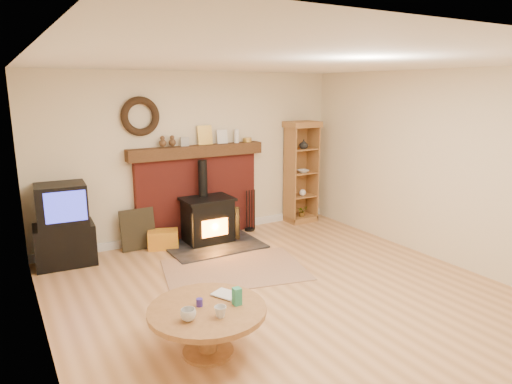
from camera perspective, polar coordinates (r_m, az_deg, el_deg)
ground at (r=5.33m, az=4.62°, el=-13.33°), size 5.50×5.50×0.00m
room_shell at (r=4.89m, az=4.17°, el=5.38°), size 5.02×5.52×2.61m
chimney_breast at (r=7.30m, az=-7.31°, el=0.52°), size 2.20×0.22×1.78m
wood_stove at (r=7.06m, az=-5.95°, el=-3.69°), size 1.40×1.00×1.27m
area_rug at (r=6.12m, az=-2.69°, el=-9.68°), size 2.04×1.61×0.01m
tv_unit at (r=6.67m, az=-22.93°, el=-3.98°), size 0.80×0.59×1.12m
curio_cabinet at (r=8.11m, az=5.59°, el=2.50°), size 0.57×0.41×1.79m
firelog_box at (r=7.00m, az=-11.53°, el=-5.83°), size 0.51×0.41×0.28m
leaning_painting at (r=6.99m, az=-14.55°, el=-4.54°), size 0.51×0.14×0.61m
fire_tools at (r=7.68m, az=-0.76°, el=-3.72°), size 0.19×0.16×0.70m
coffee_table at (r=4.23m, az=-6.09°, el=-15.20°), size 1.06×1.06×0.61m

